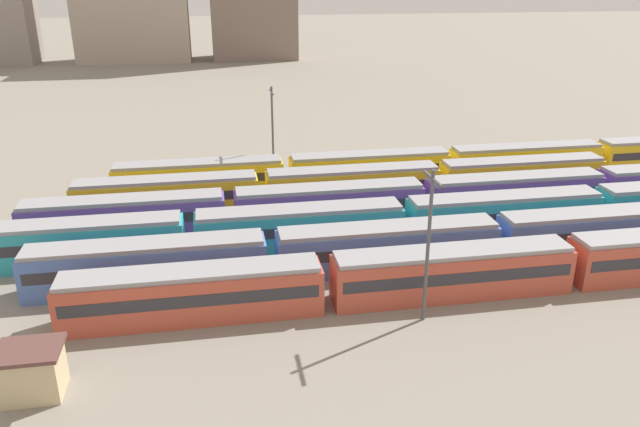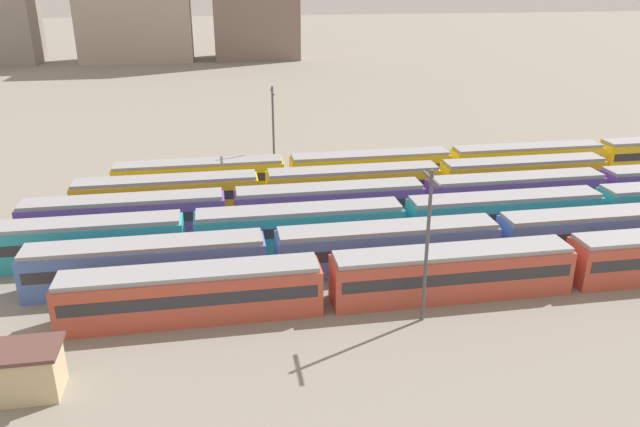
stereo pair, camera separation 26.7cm
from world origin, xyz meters
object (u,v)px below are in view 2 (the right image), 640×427
at_px(train_track_2, 598,208).
at_px(catenary_pole_1, 273,130).
at_px(train_track_1, 601,231).
at_px(train_track_3, 515,193).
at_px(signal_hut, 31,370).
at_px(train_track_4, 353,185).
at_px(train_track_5, 526,160).
at_px(catenary_pole_0, 427,241).

bearing_deg(train_track_2, catenary_pole_1, 147.23).
relative_size(train_track_1, train_track_3, 1.00).
bearing_deg(catenary_pole_1, signal_hut, -116.10).
relative_size(train_track_4, train_track_5, 0.60).
distance_m(train_track_3, train_track_4, 16.29).
relative_size(train_track_2, signal_hut, 31.25).
height_order(train_track_5, signal_hut, train_track_5).
relative_size(train_track_1, train_track_5, 1.00).
height_order(train_track_2, train_track_4, same).
relative_size(train_track_4, catenary_pole_1, 5.10).
xyz_separation_m(train_track_5, catenary_pole_0, (-22.40, -29.02, 4.12)).
bearing_deg(catenary_pole_0, train_track_4, 89.10).
bearing_deg(train_track_5, train_track_2, -92.74).
bearing_deg(catenary_pole_1, train_track_3, -30.16).
distance_m(train_track_3, signal_hut, 46.25).
xyz_separation_m(train_track_4, signal_hut, (-24.95, -27.74, -0.35)).
relative_size(train_track_4, signal_hut, 15.50).
height_order(train_track_4, catenary_pole_0, catenary_pole_0).
distance_m(train_track_2, train_track_5, 15.62).
bearing_deg(catenary_pole_1, train_track_5, -5.57).
bearing_deg(train_track_2, train_track_4, 153.96).
distance_m(train_track_1, train_track_2, 6.02).
xyz_separation_m(train_track_1, train_track_3, (-2.81, 10.40, 0.00)).
distance_m(train_track_3, catenary_pole_1, 26.74).
bearing_deg(catenary_pole_1, catenary_pole_0, -77.56).
height_order(train_track_4, signal_hut, train_track_4).
distance_m(train_track_4, train_track_5, 22.63).
distance_m(train_track_5, catenary_pole_0, 36.90).
bearing_deg(train_track_1, train_track_5, 79.68).
xyz_separation_m(train_track_3, catenary_pole_1, (-22.85, 13.27, 4.13)).
relative_size(train_track_1, train_track_2, 0.83).
bearing_deg(catenary_pole_1, train_track_4, -47.45).
height_order(catenary_pole_1, signal_hut, catenary_pole_1).
height_order(train_track_3, catenary_pole_1, catenary_pole_1).
relative_size(train_track_5, signal_hut, 26.00).
distance_m(train_track_2, catenary_pole_0, 25.81).
height_order(train_track_1, train_track_4, same).
xyz_separation_m(train_track_1, train_track_2, (3.04, 5.20, 0.00)).
relative_size(train_track_4, catenary_pole_0, 5.11).
relative_size(train_track_1, train_track_4, 1.68).
bearing_deg(catenary_pole_0, signal_hut, -170.95).
distance_m(train_track_2, catenary_pole_1, 34.37).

